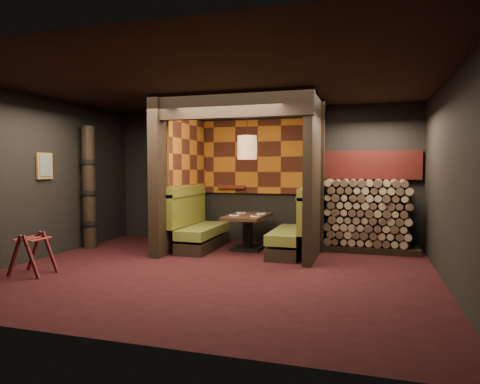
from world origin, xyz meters
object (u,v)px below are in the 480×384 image
at_px(booth_bench_left, 198,228).
at_px(firewood_stack, 371,216).
at_px(booth_bench_right, 294,233).
at_px(dining_table, 248,227).
at_px(luggage_rack, 33,252).
at_px(totem_column, 89,188).
at_px(pendant_lamp, 247,147).

bearing_deg(booth_bench_left, firewood_stack, 12.17).
relative_size(booth_bench_left, booth_bench_right, 1.00).
relative_size(dining_table, firewood_stack, 0.75).
bearing_deg(dining_table, luggage_rack, -132.75).
bearing_deg(booth_bench_left, totem_column, -165.25).
bearing_deg(pendant_lamp, totem_column, -167.65).
relative_size(booth_bench_right, dining_table, 1.23).
distance_m(totem_column, firewood_stack, 5.50).
relative_size(booth_bench_left, firewood_stack, 0.92).
height_order(booth_bench_right, totem_column, totem_column).
distance_m(pendant_lamp, firewood_stack, 2.69).
bearing_deg(dining_table, totem_column, -166.76).
bearing_deg(totem_column, pendant_lamp, 12.35).
height_order(booth_bench_left, luggage_rack, booth_bench_left).
distance_m(luggage_rack, totem_column, 2.27).
bearing_deg(booth_bench_left, dining_table, 9.90).
bearing_deg(dining_table, booth_bench_left, -170.10).
bearing_deg(totem_column, booth_bench_left, 14.75).
distance_m(dining_table, luggage_rack, 3.76).
bearing_deg(dining_table, firewood_stack, 13.11).
bearing_deg(dining_table, pendant_lamp, -90.00).
relative_size(booth_bench_left, luggage_rack, 2.42).
distance_m(booth_bench_left, booth_bench_right, 1.89).
xyz_separation_m(booth_bench_left, luggage_rack, (-1.59, -2.59, -0.07)).
xyz_separation_m(pendant_lamp, luggage_rack, (-2.55, -2.71, -1.65)).
bearing_deg(booth_bench_left, pendant_lamp, 6.99).
relative_size(pendant_lamp, totem_column, 0.46).
height_order(dining_table, firewood_stack, firewood_stack).
bearing_deg(booth_bench_left, booth_bench_right, 0.00).
relative_size(booth_bench_left, dining_table, 1.23).
bearing_deg(totem_column, booth_bench_right, 7.86).
xyz_separation_m(booth_bench_right, firewood_stack, (1.35, 0.70, 0.28)).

